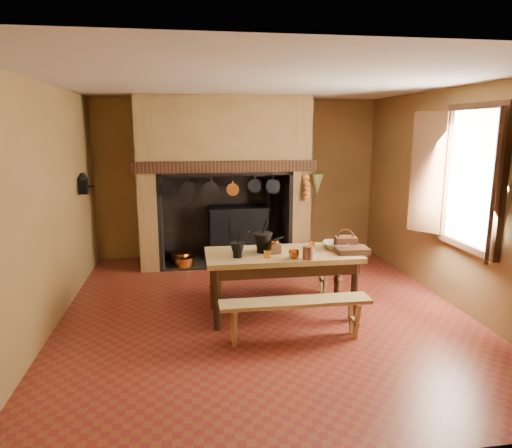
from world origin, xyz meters
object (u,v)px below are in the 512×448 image
at_px(iron_range, 238,232).
at_px(work_table, 282,262).
at_px(mixing_bowl, 336,245).
at_px(wicker_basket, 345,242).
at_px(coffee_grinder, 274,247).
at_px(bench_front, 295,310).

xyz_separation_m(iron_range, work_table, (0.24, -2.59, 0.19)).
distance_m(iron_range, work_table, 2.61).
distance_m(iron_range, mixing_bowl, 2.70).
xyz_separation_m(mixing_bowl, wicker_basket, (0.13, -0.01, 0.04)).
height_order(iron_range, coffee_grinder, iron_range).
relative_size(mixing_bowl, wicker_basket, 1.17).
relative_size(iron_range, coffee_grinder, 7.98).
xyz_separation_m(work_table, mixing_bowl, (0.70, 0.09, 0.17)).
distance_m(coffee_grinder, mixing_bowl, 0.81).
bearing_deg(iron_range, coffee_grinder, -86.95).
bearing_deg(bench_front, coffee_grinder, 98.46).
distance_m(work_table, coffee_grinder, 0.23).
xyz_separation_m(iron_range, wicker_basket, (1.07, -2.51, 0.40)).
xyz_separation_m(iron_range, bench_front, (0.24, -3.30, -0.14)).
relative_size(bench_front, coffee_grinder, 8.24).
bearing_deg(wicker_basket, work_table, -167.58).
xyz_separation_m(bench_front, wicker_basket, (0.83, 0.79, 0.54)).
height_order(bench_front, wicker_basket, wicker_basket).
bearing_deg(mixing_bowl, iron_range, 110.66).
distance_m(bench_front, mixing_bowl, 1.17).
height_order(work_table, bench_front, work_table).
bearing_deg(iron_range, work_table, -84.68).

